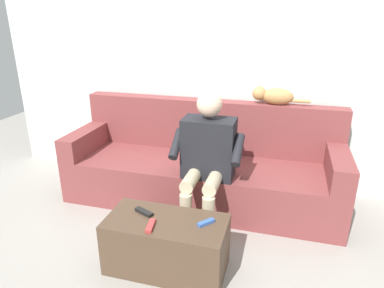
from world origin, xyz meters
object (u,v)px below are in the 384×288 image
object	(u,v)px
couch	(203,169)
remote_red	(151,226)
remote_blue	(206,223)
cat_on_backrest	(273,96)
remote_black	(144,212)
coffee_table	(167,244)
person_solo_seated	(207,153)

from	to	relation	value
couch	remote_red	xyz separation A→B (m)	(0.07, 1.16, 0.09)
couch	remote_blue	distance (m)	1.06
cat_on_backrest	remote_blue	bearing A→B (deg)	76.01
couch	remote_blue	bearing A→B (deg)	105.04
couch	cat_on_backrest	size ratio (longest dim) A/B	4.88
couch	remote_black	distance (m)	1.03
coffee_table	remote_blue	size ratio (longest dim) A/B	6.70
couch	remote_black	world-z (taller)	couch
cat_on_backrest	remote_black	size ratio (longest dim) A/B	3.51
couch	cat_on_backrest	world-z (taller)	cat_on_backrest
remote_black	remote_red	world-z (taller)	remote_black
person_solo_seated	remote_blue	xyz separation A→B (m)	(-0.14, 0.62, -0.24)
remote_blue	remote_red	xyz separation A→B (m)	(0.34, 0.13, -0.00)
person_solo_seated	cat_on_backrest	xyz separation A→B (m)	(-0.46, -0.66, 0.37)
couch	coffee_table	bearing A→B (deg)	90.00
couch	remote_blue	size ratio (longest dim) A/B	20.53
remote_black	remote_blue	size ratio (longest dim) A/B	1.20
couch	coffee_table	distance (m)	1.06
coffee_table	couch	bearing A→B (deg)	-90.00
remote_blue	person_solo_seated	bearing A→B (deg)	-126.26
person_solo_seated	remote_red	world-z (taller)	person_solo_seated
remote_black	couch	bearing A→B (deg)	-76.38
coffee_table	person_solo_seated	bearing A→B (deg)	-101.26
cat_on_backrest	remote_red	xyz separation A→B (m)	(0.66, 1.42, -0.61)
coffee_table	remote_blue	bearing A→B (deg)	-173.22
person_solo_seated	remote_blue	world-z (taller)	person_solo_seated
remote_black	remote_blue	world-z (taller)	remote_black
couch	person_solo_seated	world-z (taller)	person_solo_seated
remote_blue	coffee_table	bearing A→B (deg)	-42.51
person_solo_seated	remote_red	size ratio (longest dim) A/B	8.07
couch	coffee_table	xyz separation A→B (m)	(0.00, 1.05, -0.12)
cat_on_backrest	remote_black	world-z (taller)	cat_on_backrest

